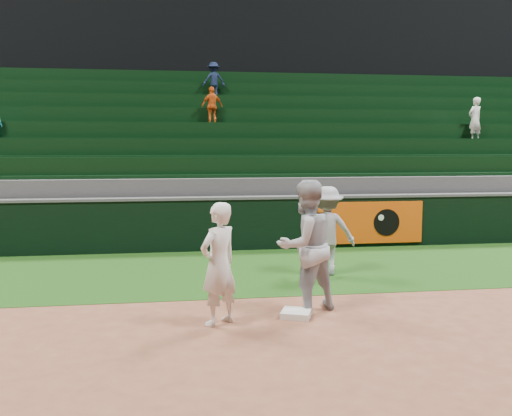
{
  "coord_description": "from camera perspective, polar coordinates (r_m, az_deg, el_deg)",
  "views": [
    {
      "loc": [
        -1.68,
        -7.93,
        2.45
      ],
      "look_at": [
        -0.16,
        2.3,
        1.3
      ],
      "focal_mm": 40.0,
      "sensor_mm": 36.0,
      "label": 1
    }
  ],
  "objects": [
    {
      "name": "ground",
      "position": [
        8.46,
        3.43,
        -10.49
      ],
      "size": [
        70.0,
        70.0,
        0.0
      ],
      "primitive_type": "plane",
      "color": "brown",
      "rests_on": "ground"
    },
    {
      "name": "foul_grass",
      "position": [
        11.32,
        0.29,
        -6.13
      ],
      "size": [
        36.0,
        4.2,
        0.01
      ],
      "primitive_type": "cube",
      "color": "#14370D",
      "rests_on": "ground"
    },
    {
      "name": "upper_deck",
      "position": [
        25.68,
        -4.76,
        14.28
      ],
      "size": [
        40.0,
        12.0,
        12.0
      ],
      "primitive_type": "cube",
      "color": "black",
      "rests_on": "ground"
    },
    {
      "name": "first_base",
      "position": [
        8.31,
        4.04,
        -10.49
      ],
      "size": [
        0.53,
        0.53,
        0.09
      ],
      "primitive_type": "cube",
      "rotation": [
        0.0,
        0.0,
        -0.37
      ],
      "color": "silver",
      "rests_on": "ground"
    },
    {
      "name": "first_baseman",
      "position": [
        7.79,
        -3.76,
        -5.59
      ],
      "size": [
        0.73,
        0.7,
        1.68
      ],
      "primitive_type": "imported",
      "rotation": [
        0.0,
        0.0,
        3.83
      ],
      "color": "silver",
      "rests_on": "ground"
    },
    {
      "name": "baserunner",
      "position": [
        8.42,
        4.97,
        -3.79
      ],
      "size": [
        1.16,
        1.05,
        1.95
      ],
      "primitive_type": "imported",
      "rotation": [
        0.0,
        0.0,
        3.54
      ],
      "color": "#A2A4AD",
      "rests_on": "ground"
    },
    {
      "name": "base_coach",
      "position": [
        10.79,
        7.09,
        -2.26
      ],
      "size": [
        1.14,
        0.74,
        1.67
      ],
      "primitive_type": "imported",
      "rotation": [
        0.0,
        0.0,
        3.03
      ],
      "color": "gray",
      "rests_on": "foul_grass"
    },
    {
      "name": "field_wall",
      "position": [
        13.36,
        -1.03,
        -1.47
      ],
      "size": [
        36.0,
        0.45,
        1.25
      ],
      "color": "black",
      "rests_on": "ground"
    },
    {
      "name": "stadium_seating",
      "position": [
        17.0,
        -2.79,
        3.82
      ],
      "size": [
        36.0,
        5.95,
        5.2
      ],
      "color": "#38383A",
      "rests_on": "ground"
    }
  ]
}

